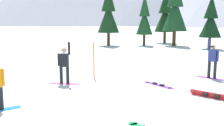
{
  "coord_description": "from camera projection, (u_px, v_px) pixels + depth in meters",
  "views": [
    {
      "loc": [
        2.34,
        -7.89,
        2.96
      ],
      "look_at": [
        -1.43,
        4.04,
        1.0
      ],
      "focal_mm": 42.97,
      "sensor_mm": 36.0,
      "label": 1
    }
  ],
  "objects": [
    {
      "name": "pine_tree_twin",
      "position": [
        108.0,
        13.0,
        31.92
      ],
      "size": [
        2.62,
        2.62,
        7.23
      ],
      "color": "#472D19",
      "rests_on": "ground_plane"
    },
    {
      "name": "trail_marker_pole",
      "position": [
        94.0,
        60.0,
        13.88
      ],
      "size": [
        0.06,
        0.06,
        1.88
      ],
      "primitive_type": "cylinder",
      "color": "orange",
      "rests_on": "ground_plane"
    },
    {
      "name": "pine_tree_young",
      "position": [
        144.0,
        18.0,
        32.14
      ],
      "size": [
        2.0,
        2.0,
        6.18
      ],
      "color": "#472D19",
      "rests_on": "ground_plane"
    },
    {
      "name": "ground_plane",
      "position": [
        117.0,
        114.0,
        8.59
      ],
      "size": [
        800.0,
        800.0,
        0.0
      ],
      "primitive_type": "plane",
      "color": "silver"
    },
    {
      "name": "loose_snowboard_far_spare",
      "position": [
        158.0,
        85.0,
        12.47
      ],
      "size": [
        1.59,
        1.26,
        0.09
      ],
      "color": "#993FD8",
      "rests_on": "ground_plane"
    },
    {
      "name": "pine_tree_slender",
      "position": [
        165.0,
        14.0,
        35.55
      ],
      "size": [
        2.81,
        2.81,
        7.03
      ],
      "color": "#472D19",
      "rests_on": "ground_plane"
    },
    {
      "name": "snowboarder_background",
      "position": [
        213.0,
        60.0,
        13.82
      ],
      "size": [
        1.54,
        0.99,
        2.05
      ],
      "color": "#993FD8",
      "rests_on": "ground_plane"
    },
    {
      "name": "pine_tree_leaning",
      "position": [
        211.0,
        20.0,
        28.28
      ],
      "size": [
        2.29,
        2.29,
        5.69
      ],
      "color": "#472D19",
      "rests_on": "ground_plane"
    },
    {
      "name": "loose_snowboard_near_right",
      "position": [
        211.0,
        95.0,
        10.37
      ],
      "size": [
        1.66,
        0.84,
        0.25
      ],
      "color": "red",
      "rests_on": "ground_plane"
    },
    {
      "name": "pine_tree_short",
      "position": [
        175.0,
        8.0,
        31.52
      ],
      "size": [
        2.94,
        2.94,
        8.16
      ],
      "color": "#472D19",
      "rests_on": "ground_plane"
    },
    {
      "name": "snowboarder_midground",
      "position": [
        64.0,
        64.0,
        12.61
      ],
      "size": [
        1.5,
        0.49,
        2.0
      ],
      "color": "pink",
      "rests_on": "ground_plane"
    }
  ]
}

